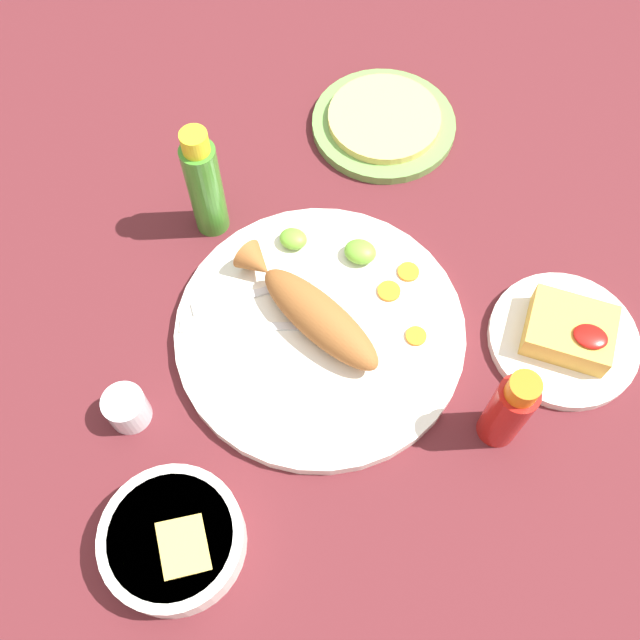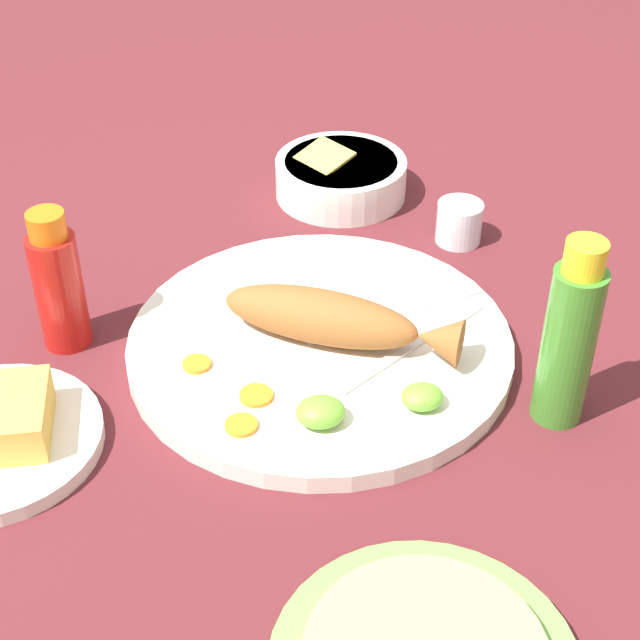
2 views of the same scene
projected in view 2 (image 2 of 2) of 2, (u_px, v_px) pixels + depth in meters
name	position (u px, v px, depth m)	size (l,w,h in m)	color
ground_plane	(320.00, 352.00, 0.92)	(4.00, 4.00, 0.00)	#561E23
main_plate	(320.00, 345.00, 0.91)	(0.36, 0.36, 0.02)	white
fried_fish	(336.00, 319.00, 0.89)	(0.22, 0.14, 0.05)	#935628
fork_near	(406.00, 310.00, 0.94)	(0.18, 0.07, 0.00)	silver
fork_far	(422.00, 339.00, 0.90)	(0.16, 0.12, 0.00)	silver
carrot_slice_near	(197.00, 364.00, 0.87)	(0.03, 0.03, 0.00)	orange
carrot_slice_mid	(241.00, 425.00, 0.81)	(0.03, 0.03, 0.00)	orange
carrot_slice_far	(256.00, 396.00, 0.84)	(0.03, 0.03, 0.00)	orange
lime_wedge_main	(320.00, 412.00, 0.81)	(0.04, 0.04, 0.02)	#6BB233
lime_wedge_side	(422.00, 397.00, 0.82)	(0.04, 0.03, 0.02)	#6BB233
hot_sauce_bottle_red	(58.00, 284.00, 0.89)	(0.04, 0.04, 0.14)	#B21914
hot_sauce_bottle_green	(569.00, 339.00, 0.80)	(0.04, 0.04, 0.18)	#3D8428
salt_cup	(459.00, 225.00, 1.06)	(0.05, 0.05, 0.05)	silver
guacamole_bowl	(341.00, 175.00, 1.14)	(0.15, 0.15, 0.06)	white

